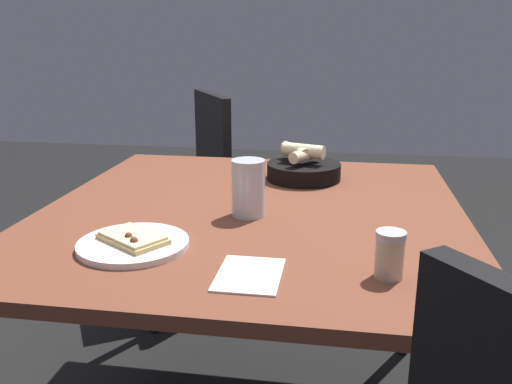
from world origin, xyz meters
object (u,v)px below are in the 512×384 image
Objects in this scene: dining_table at (252,227)px; pizza_plate at (133,243)px; beer_glass at (250,191)px; pepper_shaker at (389,257)px; bread_basket at (303,168)px; chair_far at (188,182)px.

pizza_plate is at bearing -34.17° from dining_table.
beer_glass reaches higher than pepper_shaker.
bread_basket reaches higher than dining_table.
dining_table is 0.34m from bread_basket.
chair_far is (-0.96, -0.44, -0.26)m from beer_glass.
pepper_shaker is (0.06, 0.52, 0.03)m from pizza_plate.
beer_glass is 0.44m from pepper_shaker.
dining_table is 0.49m from pepper_shaker.
pepper_shaker is at bearing 17.43° from bread_basket.
chair_far reaches higher than pepper_shaker.
chair_far reaches higher than beer_glass.
pizza_plate is 0.26× the size of chair_far.
chair_far is (-1.21, -0.23, -0.21)m from pizza_plate.
dining_table is 12.58× the size of pepper_shaker.
pizza_plate is at bearing 10.98° from chair_far.
chair_far is at bearing -155.19° from beer_glass.
pizza_plate is 1.67× the size of beer_glass.
pepper_shaker is at bearing 41.17° from dining_table.
bread_basket reaches higher than pizza_plate.
bread_basket is 1.61× the size of beer_glass.
beer_glass reaches higher than dining_table.
pizza_plate is 1.25m from chair_far.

